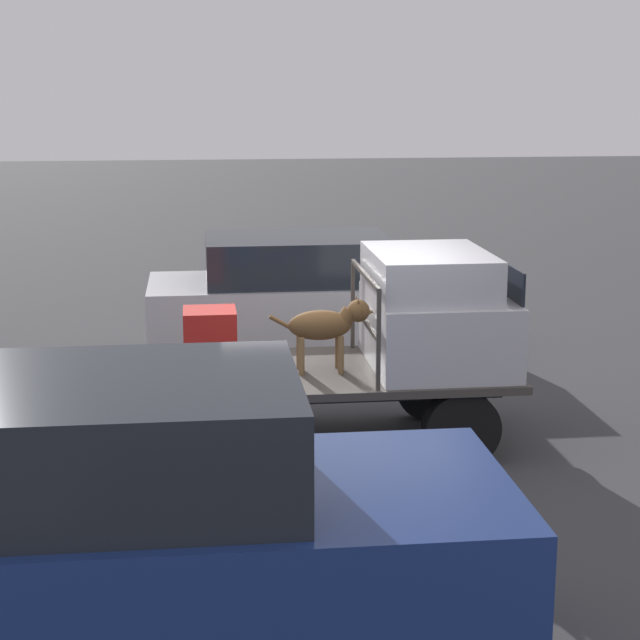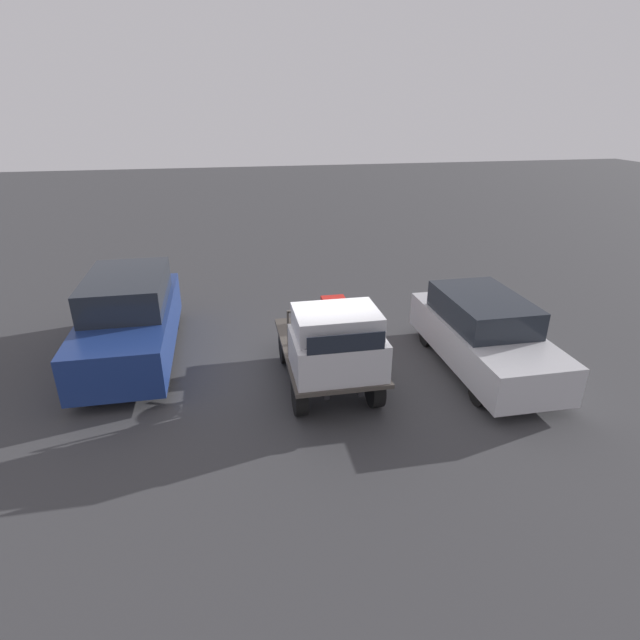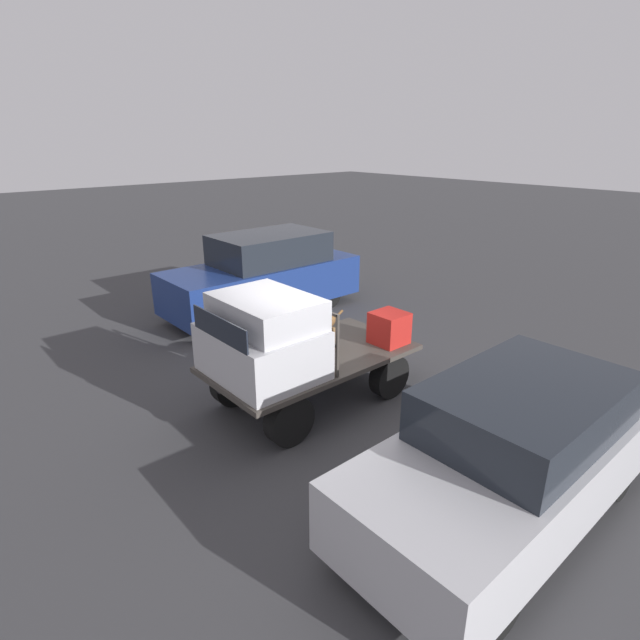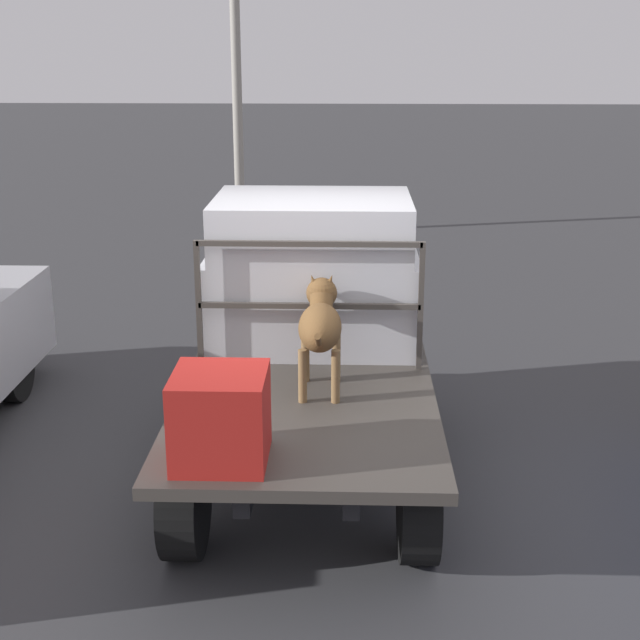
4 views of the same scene
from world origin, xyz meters
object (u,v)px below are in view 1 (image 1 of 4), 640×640
object	(u,v)px
dog	(328,324)
cargo_crate	(210,335)
flatbed_truck	(343,390)
parked_sedan	(309,298)
parked_pickup_far	(112,535)

from	to	relation	value
dog	cargo_crate	distance (m)	1.31
flatbed_truck	dog	xyz separation A→B (m)	(-0.16, -0.09, 0.72)
dog	cargo_crate	bearing A→B (deg)	159.02
cargo_crate	parked_sedan	xyz separation A→B (m)	(1.36, 3.06, -0.25)
dog	cargo_crate	world-z (taller)	dog
dog	parked_pickup_far	size ratio (longest dim) A/B	0.22
flatbed_truck	parked_pickup_far	distance (m)	4.66
flatbed_truck	cargo_crate	distance (m)	1.50
flatbed_truck	parked_sedan	distance (m)	3.52
cargo_crate	parked_sedan	bearing A→B (deg)	65.95
flatbed_truck	parked_pickup_far	world-z (taller)	parked_pickup_far
cargo_crate	parked_sedan	world-z (taller)	parked_sedan
dog	parked_pickup_far	bearing A→B (deg)	-110.17
parked_sedan	parked_pickup_far	bearing A→B (deg)	-99.40
parked_sedan	dog	bearing A→B (deg)	-87.67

